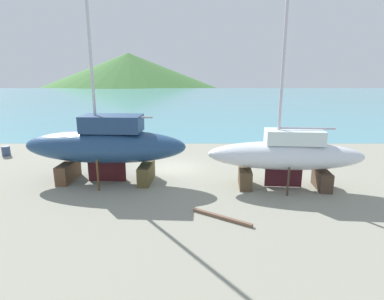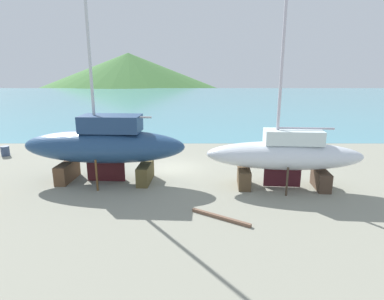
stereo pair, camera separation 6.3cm
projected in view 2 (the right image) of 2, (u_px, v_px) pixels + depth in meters
ground_plane at (167, 187)px, 19.19m from camera, size 45.89×45.89×0.00m
sea_water at (186, 100)px, 71.61m from camera, size 164.79×85.26×0.01m
headland_hill at (130, 84)px, 142.05m from camera, size 136.84×136.84×26.43m
sailboat_large_starboard at (105, 145)px, 19.72m from camera, size 10.06×3.54×14.31m
sailboat_mid_port at (285, 155)px, 18.73m from camera, size 9.14×3.13×14.87m
barrel_by_slipway at (6, 151)px, 26.05m from camera, size 0.88×0.88×0.78m
timber_plank_near at (221, 217)px, 15.16m from camera, size 2.67×1.85×0.15m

